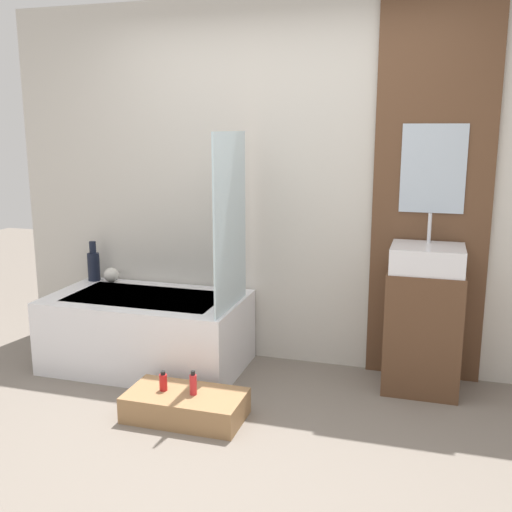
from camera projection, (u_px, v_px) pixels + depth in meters
The scene contains 12 objects.
ground_plane at pixel (202, 466), 3.09m from camera, with size 12.00×12.00×0.00m, color slate.
wall_tiled_back at pixel (280, 186), 4.29m from camera, with size 4.20×0.06×2.60m, color beige.
wall_wood_accent at pixel (432, 190), 3.95m from camera, with size 0.77×0.04×2.60m.
bathtub at pixel (147, 331), 4.34m from camera, with size 1.40×0.79×0.53m.
glass_shower_screen at pixel (230, 222), 3.91m from camera, with size 0.01×0.61×1.16m, color silver.
wooden_step_bench at pixel (186, 405), 3.59m from camera, with size 0.71×0.38×0.16m, color #997047.
vanity_cabinet at pixel (423, 331), 3.93m from camera, with size 0.48×0.41×0.81m, color brown.
sink at pixel (427, 258), 3.83m from camera, with size 0.46×0.39×0.36m.
vase_tall_dark at pixel (94, 265), 4.71m from camera, with size 0.09×0.09×0.31m.
vase_round_light at pixel (111, 275), 4.67m from camera, with size 0.12×0.12×0.12m, color silver.
bottle_soap_primary at pixel (163, 382), 3.60m from camera, with size 0.05×0.05×0.12m.
bottle_soap_secondary at pixel (193, 384), 3.54m from camera, with size 0.04×0.04×0.15m.
Camera 1 is at (1.07, -2.59, 1.72)m, focal length 42.00 mm.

